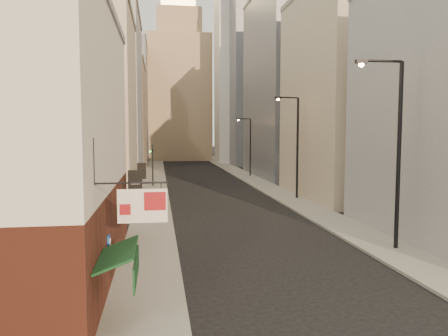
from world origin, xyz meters
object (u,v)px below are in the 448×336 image
clock_tower (179,84)px  streetlamp_near (395,143)px  white_tower (236,72)px  traffic_light_left (153,157)px  streetlamp_mid (295,141)px  streetlamp_far (249,144)px

clock_tower → streetlamp_near: size_ratio=4.35×
white_tower → traffic_light_left: bearing=-113.9°
white_tower → streetlamp_mid: white_tower is taller
clock_tower → streetlamp_far: 44.43m
streetlamp_mid → traffic_light_left: size_ratio=1.96×
streetlamp_near → traffic_light_left: bearing=114.8°
clock_tower → streetlamp_far: size_ratio=5.36×
streetlamp_far → traffic_light_left: size_ratio=1.68×
traffic_light_left → streetlamp_near: bearing=98.2°
streetlamp_far → clock_tower: bearing=90.1°
white_tower → streetlamp_far: 31.18m
white_tower → streetlamp_near: 68.53m
streetlamp_far → streetlamp_mid: bearing=-100.5°
white_tower → streetlamp_near: bearing=-92.9°
traffic_light_left → streetlamp_mid: bearing=124.3°
streetlamp_far → white_tower: bearing=73.0°
traffic_light_left → streetlamp_far: bearing=-160.0°
white_tower → streetlamp_near: (-3.35, -67.26, -12.71)m
streetlamp_far → traffic_light_left: (-13.56, -9.82, -1.22)m
streetlamp_mid → traffic_light_left: (-13.63, 11.35, -2.02)m
clock_tower → traffic_light_left: size_ratio=8.98×
clock_tower → white_tower: bearing=-51.8°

